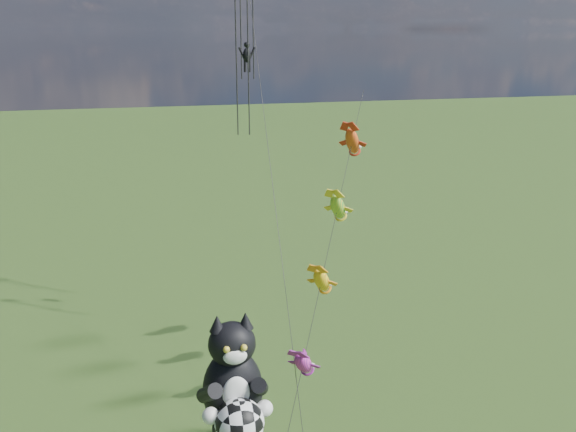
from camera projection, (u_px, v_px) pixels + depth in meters
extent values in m
ellipsoid|color=black|center=(233.00, 390.00, 21.56)|extent=(2.22, 1.89, 2.98)
ellipsoid|color=black|center=(232.00, 344.00, 20.98)|extent=(1.73, 1.60, 1.51)
cone|color=black|center=(217.00, 323.00, 20.65)|extent=(0.57, 0.57, 0.56)
cone|color=black|center=(246.00, 320.00, 20.87)|extent=(0.57, 0.57, 0.56)
ellipsoid|color=white|center=(235.00, 356.00, 20.46)|extent=(0.82, 0.47, 0.54)
ellipsoid|color=white|center=(236.00, 394.00, 20.84)|extent=(0.96, 0.45, 1.23)
sphere|color=gold|center=(226.00, 350.00, 20.25)|extent=(0.22, 0.22, 0.22)
sphere|color=gold|center=(244.00, 348.00, 20.38)|extent=(0.22, 0.22, 0.22)
sphere|color=white|center=(211.00, 416.00, 20.52)|extent=(0.56, 0.56, 0.56)
sphere|color=white|center=(265.00, 408.00, 20.92)|extent=(0.56, 0.56, 0.56)
sphere|color=white|center=(239.00, 423.00, 20.52)|extent=(1.62, 1.62, 1.62)
cylinder|color=black|center=(325.00, 266.00, 31.76)|extent=(8.53, 13.37, 15.91)
ellipsoid|color=#D833B0|center=(303.00, 363.00, 29.57)|extent=(1.68, 2.08, 2.01)
ellipsoid|color=yellow|center=(322.00, 280.00, 31.42)|extent=(1.68, 2.08, 2.01)
ellipsoid|color=green|center=(338.00, 207.00, 33.28)|extent=(1.68, 2.08, 2.01)
ellipsoid|color=orange|center=(352.00, 141.00, 35.13)|extent=(1.68, 2.08, 2.01)
cylinder|color=black|center=(273.00, 188.00, 33.01)|extent=(0.72, 17.08, 22.75)
cylinder|color=black|center=(237.00, 67.00, 36.30)|extent=(0.08, 0.08, 8.05)
cylinder|color=black|center=(248.00, 67.00, 36.46)|extent=(0.08, 0.08, 8.05)
cylinder|color=black|center=(241.00, 14.00, 38.50)|extent=(0.08, 0.08, 8.07)
cylinder|color=black|center=(253.00, 14.00, 38.67)|extent=(0.08, 0.08, 8.07)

